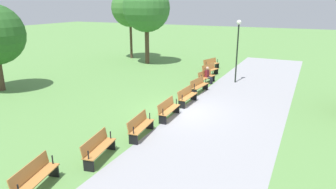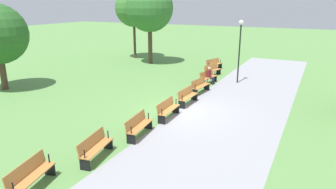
{
  "view_description": "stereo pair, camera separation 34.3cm",
  "coord_description": "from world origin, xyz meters",
  "px_view_note": "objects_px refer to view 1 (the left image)",
  "views": [
    {
      "loc": [
        13.83,
        5.9,
        5.43
      ],
      "look_at": [
        -0.0,
        -0.68,
        0.8
      ],
      "focal_mm": 32.48,
      "sensor_mm": 36.0,
      "label": 1
    },
    {
      "loc": [
        13.68,
        6.21,
        5.43
      ],
      "look_at": [
        -0.0,
        -0.68,
        0.8
      ],
      "focal_mm": 32.48,
      "sensor_mm": 36.0,
      "label": 2
    }
  ],
  "objects_px": {
    "bench_2": "(206,77)",
    "bench_3": "(199,85)",
    "bench_1": "(210,70)",
    "bench_6": "(140,126)",
    "lamp_post": "(238,40)",
    "bench_7": "(98,147)",
    "tree_2": "(130,8)",
    "bench_4": "(187,96)",
    "bench_5": "(168,109)",
    "tree_0": "(146,8)",
    "bench_0": "(211,64)",
    "bench_8": "(35,177)",
    "person_seated": "(208,75)"
  },
  "relations": [
    {
      "from": "bench_7",
      "to": "tree_2",
      "type": "relative_size",
      "value": 0.27
    },
    {
      "from": "bench_5",
      "to": "bench_4",
      "type": "bearing_deg",
      "value": 178.04
    },
    {
      "from": "bench_0",
      "to": "bench_6",
      "type": "bearing_deg",
      "value": 23.55
    },
    {
      "from": "bench_0",
      "to": "bench_8",
      "type": "height_order",
      "value": "same"
    },
    {
      "from": "bench_4",
      "to": "tree_2",
      "type": "bearing_deg",
      "value": -134.63
    },
    {
      "from": "bench_3",
      "to": "lamp_post",
      "type": "bearing_deg",
      "value": 163.57
    },
    {
      "from": "tree_2",
      "to": "bench_1",
      "type": "bearing_deg",
      "value": 67.05
    },
    {
      "from": "bench_1",
      "to": "lamp_post",
      "type": "relative_size",
      "value": 0.42
    },
    {
      "from": "bench_4",
      "to": "bench_6",
      "type": "xyz_separation_m",
      "value": [
        4.83,
        -0.17,
        0.0
      ]
    },
    {
      "from": "bench_8",
      "to": "lamp_post",
      "type": "relative_size",
      "value": 0.42
    },
    {
      "from": "bench_0",
      "to": "bench_8",
      "type": "xyz_separation_m",
      "value": [
        19.09,
        0.65,
        0.0
      ]
    },
    {
      "from": "bench_3",
      "to": "bench_4",
      "type": "relative_size",
      "value": 1.01
    },
    {
      "from": "bench_0",
      "to": "lamp_post",
      "type": "xyz_separation_m",
      "value": [
        3.52,
        2.94,
        2.51
      ]
    },
    {
      "from": "tree_2",
      "to": "person_seated",
      "type": "bearing_deg",
      "value": 57.88
    },
    {
      "from": "bench_0",
      "to": "bench_2",
      "type": "distance_m",
      "value": 4.83
    },
    {
      "from": "bench_2",
      "to": "lamp_post",
      "type": "bearing_deg",
      "value": 132.93
    },
    {
      "from": "person_seated",
      "to": "bench_1",
      "type": "bearing_deg",
      "value": -155.21
    },
    {
      "from": "bench_4",
      "to": "bench_7",
      "type": "relative_size",
      "value": 0.98
    },
    {
      "from": "bench_5",
      "to": "tree_0",
      "type": "distance_m",
      "value": 14.91
    },
    {
      "from": "bench_4",
      "to": "lamp_post",
      "type": "height_order",
      "value": "lamp_post"
    },
    {
      "from": "bench_2",
      "to": "bench_6",
      "type": "xyz_separation_m",
      "value": [
        9.64,
        0.33,
        0.0
      ]
    },
    {
      "from": "bench_0",
      "to": "person_seated",
      "type": "height_order",
      "value": "person_seated"
    },
    {
      "from": "bench_2",
      "to": "bench_1",
      "type": "bearing_deg",
      "value": -158.43
    },
    {
      "from": "bench_7",
      "to": "lamp_post",
      "type": "xyz_separation_m",
      "value": [
        -13.2,
        1.79,
        2.51
      ]
    },
    {
      "from": "person_seated",
      "to": "bench_3",
      "type": "bearing_deg",
      "value": 14.29
    },
    {
      "from": "person_seated",
      "to": "tree_2",
      "type": "distance_m",
      "value": 12.91
    },
    {
      "from": "bench_1",
      "to": "lamp_post",
      "type": "distance_m",
      "value": 3.6
    },
    {
      "from": "bench_6",
      "to": "bench_7",
      "type": "bearing_deg",
      "value": -13.72
    },
    {
      "from": "bench_4",
      "to": "lamp_post",
      "type": "xyz_separation_m",
      "value": [
        -5.98,
        1.3,
        2.51
      ]
    },
    {
      "from": "bench_3",
      "to": "bench_8",
      "type": "relative_size",
      "value": 0.99
    },
    {
      "from": "bench_1",
      "to": "bench_6",
      "type": "relative_size",
      "value": 1.01
    },
    {
      "from": "bench_3",
      "to": "lamp_post",
      "type": "distance_m",
      "value": 4.6
    },
    {
      "from": "bench_1",
      "to": "tree_2",
      "type": "distance_m",
      "value": 11.42
    },
    {
      "from": "bench_7",
      "to": "lamp_post",
      "type": "bearing_deg",
      "value": 162.44
    },
    {
      "from": "bench_4",
      "to": "bench_7",
      "type": "distance_m",
      "value": 7.24
    },
    {
      "from": "lamp_post",
      "to": "bench_7",
      "type": "bearing_deg",
      "value": -7.74
    },
    {
      "from": "bench_7",
      "to": "bench_0",
      "type": "bearing_deg",
      "value": 174.09
    },
    {
      "from": "bench_2",
      "to": "tree_2",
      "type": "xyz_separation_m",
      "value": [
        -6.46,
        -10.17,
        4.47
      ]
    },
    {
      "from": "person_seated",
      "to": "bench_7",
      "type": "bearing_deg",
      "value": 9.14
    },
    {
      "from": "bench_5",
      "to": "bench_7",
      "type": "distance_m",
      "value": 4.83
    },
    {
      "from": "bench_6",
      "to": "person_seated",
      "type": "relative_size",
      "value": 1.51
    },
    {
      "from": "bench_0",
      "to": "bench_7",
      "type": "xyz_separation_m",
      "value": [
        16.73,
        1.14,
        0.0
      ]
    },
    {
      "from": "bench_2",
      "to": "lamp_post",
      "type": "xyz_separation_m",
      "value": [
        -1.17,
        1.79,
        2.51
      ]
    },
    {
      "from": "bench_2",
      "to": "person_seated",
      "type": "xyz_separation_m",
      "value": [
        0.01,
        0.14,
        0.16
      ]
    },
    {
      "from": "bench_2",
      "to": "bench_3",
      "type": "bearing_deg",
      "value": 17.65
    },
    {
      "from": "tree_2",
      "to": "bench_3",
      "type": "bearing_deg",
      "value": 49.84
    },
    {
      "from": "bench_8",
      "to": "tree_2",
      "type": "xyz_separation_m",
      "value": [
        -20.86,
        -9.68,
        4.47
      ]
    },
    {
      "from": "bench_0",
      "to": "tree_0",
      "type": "bearing_deg",
      "value": -71.95
    },
    {
      "from": "person_seated",
      "to": "bench_5",
      "type": "bearing_deg",
      "value": 12.61
    },
    {
      "from": "bench_1",
      "to": "lamp_post",
      "type": "height_order",
      "value": "lamp_post"
    }
  ]
}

